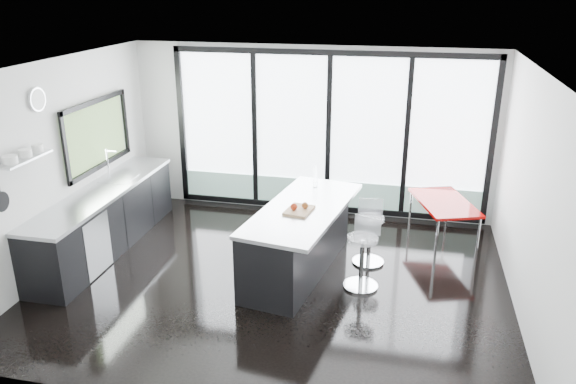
% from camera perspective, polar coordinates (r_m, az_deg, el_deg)
% --- Properties ---
extents(floor, '(6.00, 5.00, 0.00)m').
position_cam_1_polar(floor, '(7.56, -1.25, -8.91)').
color(floor, black).
rests_on(floor, ground).
extents(ceiling, '(6.00, 5.00, 0.00)m').
position_cam_1_polar(ceiling, '(6.65, -1.44, 12.59)').
color(ceiling, white).
rests_on(ceiling, wall_back).
extents(wall_back, '(6.00, 0.09, 2.80)m').
position_cam_1_polar(wall_back, '(9.28, 3.96, 5.22)').
color(wall_back, silver).
rests_on(wall_back, ground).
extents(wall_front, '(6.00, 0.00, 2.80)m').
position_cam_1_polar(wall_front, '(4.80, -8.56, -8.62)').
color(wall_front, silver).
rests_on(wall_front, ground).
extents(wall_left, '(0.26, 5.00, 2.80)m').
position_cam_1_polar(wall_left, '(8.36, -21.15, 4.19)').
color(wall_left, silver).
rests_on(wall_left, ground).
extents(wall_right, '(0.00, 5.00, 2.80)m').
position_cam_1_polar(wall_right, '(6.94, 23.48, -0.75)').
color(wall_right, silver).
rests_on(wall_right, ground).
extents(counter_cabinets, '(0.69, 3.24, 1.36)m').
position_cam_1_polar(counter_cabinets, '(8.65, -18.10, -2.62)').
color(counter_cabinets, black).
rests_on(counter_cabinets, floor).
extents(island, '(1.34, 2.45, 1.23)m').
position_cam_1_polar(island, '(7.58, 0.98, -4.72)').
color(island, black).
rests_on(island, floor).
extents(bar_stool_near, '(0.56, 0.56, 0.72)m').
position_cam_1_polar(bar_stool_near, '(7.29, 7.49, -7.08)').
color(bar_stool_near, silver).
rests_on(bar_stool_near, floor).
extents(bar_stool_far, '(0.48, 0.48, 0.70)m').
position_cam_1_polar(bar_stool_far, '(7.92, 8.25, -4.85)').
color(bar_stool_far, silver).
rests_on(bar_stool_far, floor).
extents(red_table, '(1.08, 1.41, 0.67)m').
position_cam_1_polar(red_table, '(8.77, 15.41, -2.94)').
color(red_table, '#830302').
rests_on(red_table, floor).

